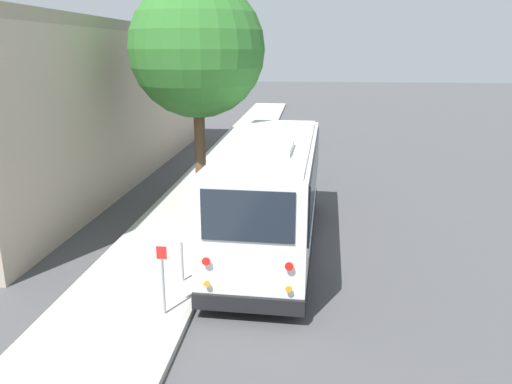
{
  "coord_description": "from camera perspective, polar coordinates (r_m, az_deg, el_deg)",
  "views": [
    {
      "loc": [
        -13.94,
        -0.52,
        5.71
      ],
      "look_at": [
        1.38,
        1.09,
        1.3
      ],
      "focal_mm": 35.0,
      "sensor_mm": 36.0,
      "label": 1
    }
  ],
  "objects": [
    {
      "name": "ground_plane",
      "position": [
        15.07,
        3.6,
        -6.32
      ],
      "size": [
        160.0,
        160.0,
        0.0
      ],
      "primitive_type": "plane",
      "color": "#474749"
    },
    {
      "name": "sign_post_far",
      "position": [
        12.57,
        -8.44,
        -7.88
      ],
      "size": [
        0.06,
        0.06,
        1.02
      ],
      "color": "gray",
      "rests_on": "sidewalk_slab"
    },
    {
      "name": "parked_sedan_silver",
      "position": [
        31.77,
        3.66,
        6.67
      ],
      "size": [
        4.78,
        2.08,
        1.27
      ],
      "rotation": [
        0.0,
        0.0,
        0.08
      ],
      "color": "#A8AAAF",
      "rests_on": "ground"
    },
    {
      "name": "sign_post_near",
      "position": [
        11.04,
        -10.58,
        -9.81
      ],
      "size": [
        0.06,
        0.22,
        1.57
      ],
      "color": "gray",
      "rests_on": "sidewalk_slab"
    },
    {
      "name": "sidewalk_slab",
      "position": [
        15.59,
        -9.81,
        -5.46
      ],
      "size": [
        80.0,
        3.07,
        0.15
      ],
      "primitive_type": "cube",
      "color": "#B2AFA8",
      "rests_on": "ground"
    },
    {
      "name": "building_backdrop",
      "position": [
        24.24,
        -20.21,
        9.13
      ],
      "size": [
        22.21,
        6.45,
        6.83
      ],
      "color": "tan",
      "rests_on": "ground"
    },
    {
      "name": "parked_sedan_tan",
      "position": [
        25.82,
        2.81,
        4.59
      ],
      "size": [
        4.31,
        1.87,
        1.33
      ],
      "rotation": [
        0.0,
        0.0,
        -0.03
      ],
      "color": "tan",
      "rests_on": "ground"
    },
    {
      "name": "curb_strip",
      "position": [
        15.24,
        -3.96,
        -5.76
      ],
      "size": [
        80.0,
        0.14,
        0.15
      ],
      "primitive_type": "cube",
      "color": "#9D9A94",
      "rests_on": "ground"
    },
    {
      "name": "shuttle_bus",
      "position": [
        14.52,
        1.79,
        0.46
      ],
      "size": [
        9.13,
        2.81,
        3.41
      ],
      "rotation": [
        0.0,
        0.0,
        -0.04
      ],
      "color": "white",
      "rests_on": "ground"
    },
    {
      "name": "street_tree",
      "position": [
        18.48,
        -6.7,
        16.9
      ],
      "size": [
        4.81,
        4.81,
        8.7
      ],
      "color": "brown",
      "rests_on": "sidewalk_slab"
    }
  ]
}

